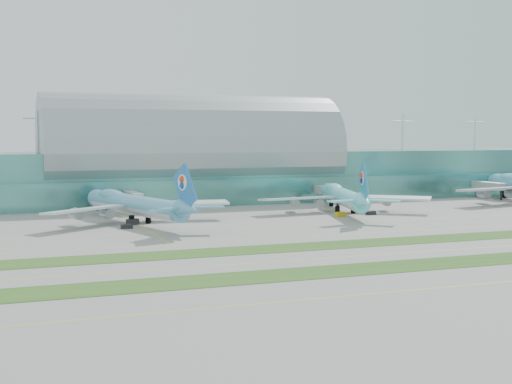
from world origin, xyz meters
name	(u,v)px	position (x,y,z in m)	size (l,w,h in m)	color
ground	(337,246)	(0.00, 0.00, 0.00)	(700.00, 700.00, 0.00)	gray
terminal	(192,166)	(0.01, 128.79, 14.23)	(340.00, 69.10, 36.00)	#3D7A75
grass_strip_near	(400,266)	(0.00, -28.00, 0.04)	(420.00, 12.00, 0.08)	#2D591E
grass_strip_far	(333,245)	(0.00, 2.00, 0.04)	(420.00, 12.00, 0.08)	#2D591E
taxiline_a	(461,286)	(0.00, -48.00, 0.01)	(420.00, 0.35, 0.01)	yellow
taxiline_b	(366,255)	(0.00, -14.00, 0.01)	(420.00, 0.35, 0.01)	yellow
taxiline_c	(306,236)	(0.00, 18.00, 0.01)	(420.00, 0.35, 0.01)	yellow
taxiline_d	(274,226)	(0.00, 40.00, 0.01)	(420.00, 0.35, 0.01)	yellow
airliner_b	(134,203)	(-36.64, 63.49, 5.93)	(59.35, 68.64, 19.23)	#5EAAD0
airliner_c	(343,196)	(36.81, 67.17, 5.80)	(57.92, 67.03, 18.80)	#72ECFA
gse_c	(127,226)	(-41.29, 50.32, 0.64)	(3.30, 1.52, 1.27)	black
gse_d	(133,222)	(-37.97, 58.61, 0.87)	(3.47, 2.07, 1.74)	black
gse_e	(340,214)	(29.55, 55.09, 0.79)	(3.41, 1.72, 1.58)	#C59B0B
gse_f	(371,213)	(41.96, 56.93, 0.67)	(3.27, 1.57, 1.34)	black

